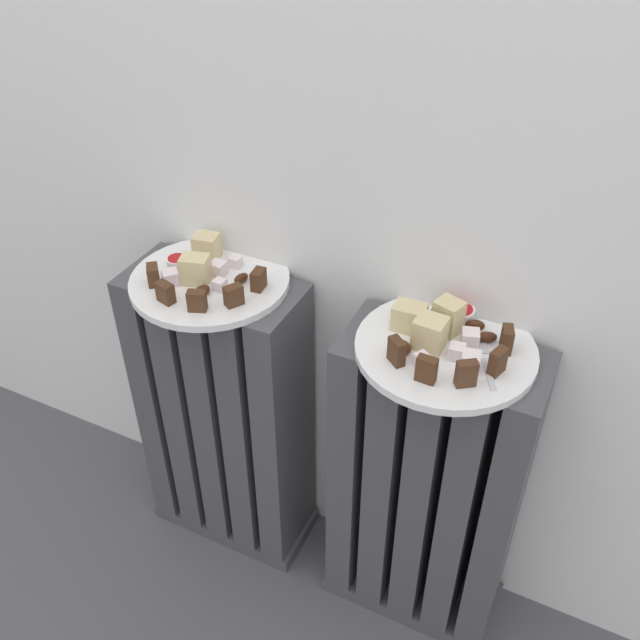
{
  "coord_description": "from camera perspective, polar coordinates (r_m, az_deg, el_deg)",
  "views": [
    {
      "loc": [
        0.37,
        -0.49,
        1.25
      ],
      "look_at": [
        0.0,
        0.28,
        0.6
      ],
      "focal_mm": 39.45,
      "sensor_mm": 36.0,
      "label": 1
    }
  ],
  "objects": [
    {
      "name": "radiator_left",
      "position": [
        1.35,
        -7.66,
        -7.9
      ],
      "size": [
        0.32,
        0.15,
        0.61
      ],
      "color": "#47474C",
      "rests_on": "ground_plane"
    },
    {
      "name": "radiator_right",
      "position": [
        1.23,
        8.54,
        -13.61
      ],
      "size": [
        0.32,
        0.15,
        0.61
      ],
      "color": "#47474C",
      "rests_on": "ground_plane"
    },
    {
      "name": "plate_left",
      "position": [
        1.15,
        -8.92,
        3.17
      ],
      "size": [
        0.26,
        0.26,
        0.01
      ],
      "primitive_type": "cylinder",
      "color": "white",
      "rests_on": "radiator_left"
    },
    {
      "name": "plate_right",
      "position": [
        1.01,
        10.13,
        -2.34
      ],
      "size": [
        0.26,
        0.26,
        0.01
      ],
      "primitive_type": "cylinder",
      "color": "white",
      "rests_on": "radiator_right"
    },
    {
      "name": "dark_cake_slice_left_0",
      "position": [
        1.14,
        -13.39,
        3.56
      ],
      "size": [
        0.03,
        0.03,
        0.03
      ],
      "primitive_type": "cube",
      "rotation": [
        0.0,
        0.0,
        -0.92
      ],
      "color": "#472B19",
      "rests_on": "plate_left"
    },
    {
      "name": "dark_cake_slice_left_1",
      "position": [
        1.1,
        -12.43,
        2.19
      ],
      "size": [
        0.03,
        0.02,
        0.03
      ],
      "primitive_type": "cube",
      "rotation": [
        0.0,
        0.0,
        -0.27
      ],
      "color": "#472B19",
      "rests_on": "plate_left"
    },
    {
      "name": "dark_cake_slice_left_2",
      "position": [
        1.07,
        -9.95,
        1.54
      ],
      "size": [
        0.03,
        0.03,
        0.03
      ],
      "primitive_type": "cube",
      "rotation": [
        0.0,
        0.0,
        0.38
      ],
      "color": "#472B19",
      "rests_on": "plate_left"
    },
    {
      "name": "dark_cake_slice_left_3",
      "position": [
        1.07,
        -7.02,
        1.98
      ],
      "size": [
        0.03,
        0.03,
        0.03
      ],
      "primitive_type": "cube",
      "rotation": [
        0.0,
        0.0,
        1.03
      ],
      "color": "#472B19",
      "rests_on": "plate_left"
    },
    {
      "name": "dark_cake_slice_left_4",
      "position": [
        1.1,
        -5.02,
        3.29
      ],
      "size": [
        0.02,
        0.03,
        0.03
      ],
      "primitive_type": "cube",
      "rotation": [
        0.0,
        0.0,
        1.67
      ],
      "color": "#472B19",
      "rests_on": "plate_left"
    },
    {
      "name": "marble_cake_slice_left_0",
      "position": [
        1.13,
        -10.07,
        4.05
      ],
      "size": [
        0.05,
        0.04,
        0.05
      ],
      "primitive_type": "cube",
      "rotation": [
        0.0,
        0.0,
        0.28
      ],
      "color": "beige",
      "rests_on": "plate_left"
    },
    {
      "name": "marble_cake_slice_left_1",
      "position": [
        1.19,
        -9.17,
        5.88
      ],
      "size": [
        0.05,
        0.04,
        0.04
      ],
      "primitive_type": "cube",
      "rotation": [
        0.0,
        0.0,
        0.18
      ],
      "color": "beige",
      "rests_on": "plate_left"
    },
    {
      "name": "turkish_delight_left_0",
      "position": [
        1.11,
        -8.14,
        2.82
      ],
      "size": [
        0.02,
        0.02,
        0.02
      ],
      "primitive_type": "cube",
      "rotation": [
        0.0,
        0.0,
        1.56
      ],
      "color": "white",
      "rests_on": "plate_left"
    },
    {
      "name": "turkish_delight_left_1",
      "position": [
        1.16,
        -6.88,
        4.71
      ],
      "size": [
        0.02,
        0.02,
        0.02
      ],
      "primitive_type": "cube",
      "rotation": [
        0.0,
        0.0,
        0.03
      ],
      "color": "white",
      "rests_on": "plate_left"
    },
    {
      "name": "turkish_delight_left_2",
      "position": [
        1.14,
        -12.03,
        3.37
      ],
      "size": [
        0.03,
        0.03,
        0.02
      ],
      "primitive_type": "cube",
      "rotation": [
        0.0,
        0.0,
        0.78
      ],
      "color": "white",
      "rests_on": "plate_left"
    },
    {
      "name": "turkish_delight_left_3",
      "position": [
        1.14,
        -8.27,
        4.12
      ],
      "size": [
        0.02,
        0.02,
        0.02
      ],
      "primitive_type": "cube",
      "rotation": [
        0.0,
        0.0,
        0.0
      ],
      "color": "white",
      "rests_on": "plate_left"
    },
    {
      "name": "medjool_date_left_0",
      "position": [
        1.13,
        -6.41,
        3.4
      ],
      "size": [
        0.02,
        0.03,
        0.01
      ],
      "primitive_type": "ellipsoid",
      "rotation": [
        0.0,
        0.0,
        1.3
      ],
      "color": "#3D1E0F",
      "rests_on": "plate_left"
    },
    {
      "name": "medjool_date_left_1",
      "position": [
        1.11,
        -9.51,
        2.39
      ],
      "size": [
        0.03,
        0.03,
        0.02
      ],
      "primitive_type": "ellipsoid",
      "rotation": [
        0.0,
        0.0,
        1.16
      ],
      "color": "#3D1E0F",
      "rests_on": "plate_left"
    },
    {
      "name": "jam_bowl_left",
      "position": [
        1.17,
        -11.47,
        4.56
      ],
      "size": [
        0.04,
        0.04,
        0.02
      ],
      "color": "white",
      "rests_on": "plate_left"
    },
    {
      "name": "dark_cake_slice_right_0",
      "position": [
        0.96,
        6.23,
        -2.54
      ],
      "size": [
        0.03,
        0.03,
        0.04
      ],
      "primitive_type": "cube",
      "rotation": [
        0.0,
        0.0,
        -0.68
      ],
      "color": "#472B19",
      "rests_on": "plate_right"
    },
    {
      "name": "dark_cake_slice_right_1",
      "position": [
        0.94,
        8.62,
        -3.99
      ],
      "size": [
        0.03,
        0.02,
        0.04
      ],
      "primitive_type": "cube",
      "rotation": [
        0.0,
        0.0,
        -0.03
      ],
      "color": "#472B19",
      "rests_on": "plate_right"
    },
    {
      "name": "dark_cake_slice_right_2",
      "position": [
        0.94,
        11.78,
        -4.29
      ],
      "size": [
        0.03,
        0.03,
        0.04
      ],
      "primitive_type": "cube",
      "rotation": [
        0.0,
        0.0,
        0.61
      ],
      "color": "#472B19",
      "rests_on": "plate_right"
    },
    {
      "name": "dark_cake_slice_right_3",
      "position": [
        0.97,
        14.22,
        -3.29
      ],
      "size": [
        0.02,
        0.03,
        0.04
      ],
      "primitive_type": "cube",
      "rotation": [
        0.0,
        0.0,
        1.26
      ],
      "color": "#472B19",
      "rests_on": "plate_right"
    },
    {
      "name": "dark_cake_slice_right_4",
      "position": [
        1.01,
        14.92,
        -1.54
      ],
      "size": [
        0.02,
        0.03,
        0.04
      ],
      "primitive_type": "cube",
      "rotation": [
        0.0,
        0.0,
        1.9
      ],
      "color": "#472B19",
      "rests_on": "plate_right"
    },
    {
      "name": "marble_cake_slice_right_0",
      "position": [
        0.99,
        8.91,
        -1.06
      ],
      "size": [
        0.04,
        0.04,
        0.05
      ],
      "primitive_type": "cube",
      "rotation": [
        0.0,
        0.0,
        -0.06
      ],
      "color": "beige",
      "rests_on": "plate_right"
    },
    {
      "name": "marble_cake_slice_right_1",
      "position": [
        1.02,
        10.37,
        0.27
      ],
      "size": [
        0.05,
        0.04,
        0.05
      ],
      "primitive_type": "cube",
      "rotation": [
        0.0,
        0.0,
        -0.3
      ],
      "color": "beige",
      "rests_on": "plate_right"
    },
    {
      "name": "marble_cake_slice_right_2",
      "position": [
        1.02,
        7.23,
        0.23
      ],
      "size": [
        0.05,
        0.04,
        0.04
      ],
      "primitive_type": "cube",
      "rotation": [
        0.0,
        0.0,
        0.06
      ],
      "color": "beige",
      "rests_on": "plate_right"
    },
    {
      "name": "turkish_delight_right_0",
      "position": [
        0.97,
        12.13,
        -3.28
      ],
      "size": [
        0.03,
        0.03,
        0.03
      ],
      "primitive_type": "cube",
      "rotation": [
        0.0,
        0.0,
        0.21
      ],
      "color": "white",
      "rests_on": "plate_right"
    },
    {
      "name": "turkish_delight_right_1",
      "position": [
        0.97,
        8.25,
        -3.26
      ],
      "size": [
        0.03,
        0.03,
        0.02
      ],
      "primitive_type": "cube",
      "rotation": [
        0.0,
        0.0,
        1.01
      ],
      "color": "white",
      "rests_on": "plate_right"
    },
    {
      "name": "turkish_delight_right_2",
      "position": [
        1.01,
        12.09,
        -1.47
      ],
      "size": [
        0.03,
        0.03,
        0.02
      ],
      "primitive_type": "cube",
      "rotation": [
        0.0,
        0.0,
        0.3
      ],
      "color": "white",
      "rests_on": "plate_right"
    },
    {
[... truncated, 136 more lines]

